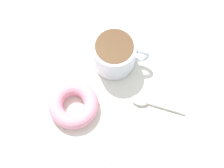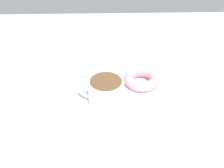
# 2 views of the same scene
# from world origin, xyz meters

# --- Properties ---
(ground_plane) EXTENTS (1.20, 1.20, 0.02)m
(ground_plane) POSITION_xyz_m (0.00, 0.00, -0.01)
(ground_plane) COLOR #B2BCC6
(napkin) EXTENTS (0.33, 0.33, 0.00)m
(napkin) POSITION_xyz_m (0.03, -0.01, 0.00)
(napkin) COLOR white
(napkin) RESTS_ON ground_plane
(coffee_cup) EXTENTS (0.09, 0.12, 0.08)m
(coffee_cup) POSITION_xyz_m (-0.03, 0.01, 0.04)
(coffee_cup) COLOR silver
(coffee_cup) RESTS_ON napkin
(donut) EXTENTS (0.11, 0.11, 0.03)m
(donut) POSITION_xyz_m (0.06, -0.09, 0.02)
(donut) COLOR pink
(donut) RESTS_ON napkin
(spoon) EXTENTS (0.07, 0.11, 0.01)m
(spoon) POSITION_xyz_m (0.08, 0.06, 0.01)
(spoon) COLOR #B7B2A8
(spoon) RESTS_ON napkin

